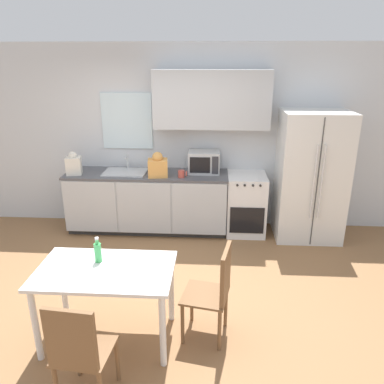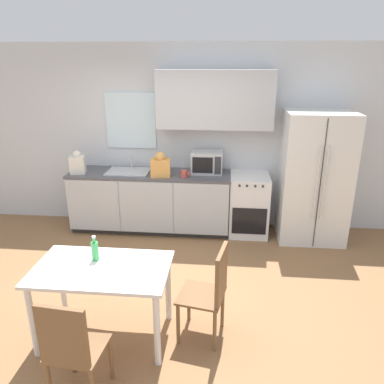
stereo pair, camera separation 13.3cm
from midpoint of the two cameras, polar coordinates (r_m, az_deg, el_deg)
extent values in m
plane|color=olive|center=(4.35, -7.29, -15.32)|extent=(12.00, 12.00, 0.00)
cube|color=silver|center=(5.68, -4.14, 8.19)|extent=(12.00, 0.06, 2.70)
cube|color=silver|center=(5.71, -10.54, 10.60)|extent=(0.75, 0.04, 0.82)
cube|color=#B2B7BC|center=(5.36, 2.29, 13.90)|extent=(1.63, 0.32, 0.80)
cube|color=#333333|center=(5.85, -7.16, -5.12)|extent=(2.34, 0.56, 0.08)
cube|color=#B2B7BC|center=(5.65, -7.40, -1.25)|extent=(2.34, 0.62, 0.79)
cube|color=#B2B7BC|center=(5.57, -15.93, -2.21)|extent=(0.76, 0.01, 0.77)
cube|color=#B2B7BC|center=(5.36, -8.02, -2.47)|extent=(0.76, 0.01, 0.77)
cube|color=#B2B7BC|center=(5.27, 0.35, -2.69)|extent=(0.76, 0.01, 0.77)
cube|color=#4C4C51|center=(5.52, -7.59, 2.71)|extent=(2.37, 0.65, 0.03)
cube|color=white|center=(5.59, 7.53, -1.81)|extent=(0.56, 0.60, 0.89)
cube|color=black|center=(5.37, 7.66, -4.33)|extent=(0.48, 0.01, 0.39)
cylinder|color=#262626|center=(5.16, 6.19, 1.04)|extent=(0.03, 0.02, 0.03)
cylinder|color=#262626|center=(5.16, 7.31, 1.01)|extent=(0.03, 0.02, 0.03)
cylinder|color=#262626|center=(5.17, 8.55, 0.99)|extent=(0.03, 0.02, 0.03)
cylinder|color=#262626|center=(5.18, 9.66, 0.96)|extent=(0.03, 0.02, 0.03)
cube|color=silver|center=(5.52, 16.96, 2.30)|extent=(0.91, 0.72, 1.82)
cube|color=#3F3F3F|center=(5.18, 17.83, 1.08)|extent=(0.01, 0.01, 1.76)
cylinder|color=silver|center=(5.13, 17.40, 1.38)|extent=(0.02, 0.02, 1.00)
cylinder|color=silver|center=(5.16, 18.48, 1.35)|extent=(0.02, 0.02, 1.00)
cube|color=#B7BABC|center=(5.58, -10.82, 2.98)|extent=(0.62, 0.44, 0.02)
cylinder|color=silver|center=(5.72, -10.45, 4.54)|extent=(0.02, 0.02, 0.20)
cylinder|color=silver|center=(5.64, -10.67, 5.22)|extent=(0.02, 0.14, 0.02)
cube|color=#B7BABC|center=(5.48, 1.17, 4.62)|extent=(0.45, 0.35, 0.31)
cube|color=black|center=(5.30, 0.50, 4.12)|extent=(0.29, 0.01, 0.23)
cube|color=#2D2D33|center=(5.30, 2.83, 4.07)|extent=(0.09, 0.01, 0.25)
cylinder|color=#BF4C3F|center=(5.26, -2.36, 2.77)|extent=(0.09, 0.09, 0.10)
torus|color=#BF4C3F|center=(5.26, -1.59, 2.81)|extent=(0.02, 0.08, 0.08)
cube|color=silver|center=(5.66, -18.21, 3.81)|extent=(0.24, 0.22, 0.25)
sphere|color=silver|center=(5.62, -18.38, 5.31)|extent=(0.14, 0.14, 0.11)
cube|color=#DB994C|center=(5.32, -5.94, 3.67)|extent=(0.30, 0.27, 0.24)
sphere|color=#DB994C|center=(5.28, -6.00, 5.29)|extent=(0.17, 0.17, 0.15)
cube|color=white|center=(3.46, -14.20, -11.52)|extent=(1.21, 0.72, 0.03)
cylinder|color=white|center=(3.64, -23.75, -18.10)|extent=(0.06, 0.06, 0.71)
cylinder|color=white|center=(3.32, -5.70, -20.30)|extent=(0.06, 0.06, 0.71)
cylinder|color=white|center=(4.08, -19.97, -13.13)|extent=(0.06, 0.06, 0.71)
cylinder|color=white|center=(3.80, -4.25, -14.47)|extent=(0.06, 0.06, 0.71)
cube|color=brown|center=(3.14, -17.18, -22.00)|extent=(0.44, 0.44, 0.02)
cube|color=brown|center=(2.86, -19.37, -20.49)|extent=(0.37, 0.07, 0.48)
cylinder|color=brown|center=(3.47, -18.23, -22.44)|extent=(0.03, 0.03, 0.43)
cylinder|color=brown|center=(3.35, -12.55, -23.62)|extent=(0.03, 0.03, 0.43)
cube|color=brown|center=(3.56, 0.91, -15.41)|extent=(0.47, 0.47, 0.02)
cube|color=brown|center=(3.39, 4.00, -12.35)|extent=(0.10, 0.37, 0.48)
cylinder|color=brown|center=(3.60, -2.57, -19.46)|extent=(0.03, 0.03, 0.43)
cylinder|color=brown|center=(3.86, -1.06, -16.37)|extent=(0.03, 0.03, 0.43)
cylinder|color=brown|center=(3.54, 3.06, -20.31)|extent=(0.03, 0.03, 0.43)
cylinder|color=brown|center=(3.80, 4.12, -17.08)|extent=(0.03, 0.03, 0.43)
cylinder|color=#3FB259|center=(3.54, -15.20, -8.93)|extent=(0.06, 0.06, 0.18)
cylinder|color=#3FB259|center=(3.49, -15.36, -7.32)|extent=(0.03, 0.03, 0.05)
cylinder|color=white|center=(3.48, -15.41, -6.85)|extent=(0.03, 0.03, 0.02)
camera|label=1|loc=(0.07, -90.89, -0.32)|focal=35.00mm
camera|label=2|loc=(0.07, 89.11, 0.32)|focal=35.00mm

